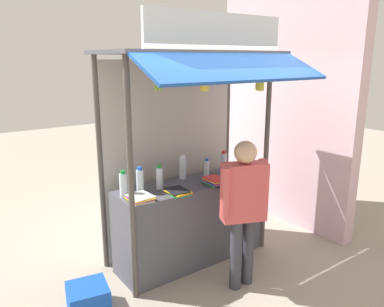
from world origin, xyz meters
TOP-DOWN VIEW (x-y plane):
  - ground_plane at (0.00, 0.00)m, footprint 20.00×20.00m
  - stall_counter at (0.00, 0.00)m, footprint 1.83×0.56m
  - stall_structure at (0.00, 0.13)m, footprint 2.03×1.47m
  - water_bottle_back_left at (0.57, 0.11)m, footprint 0.08×0.08m
  - water_bottle_mid_right at (-0.85, 0.03)m, footprint 0.08×0.08m
  - water_bottle_center at (-0.41, 0.04)m, footprint 0.08×0.08m
  - water_bottle_right at (0.27, 0.07)m, footprint 0.06×0.06m
  - water_bottle_back_right at (-0.65, 0.05)m, footprint 0.08×0.08m
  - water_bottle_left at (0.00, 0.19)m, footprint 0.08×0.08m
  - magazine_stack_far_right at (0.84, -0.01)m, footprint 0.26×0.29m
  - magazine_stack_front_right at (-0.33, -0.20)m, footprint 0.23×0.28m
  - magazine_stack_front_left at (-0.75, -0.15)m, footprint 0.24×0.27m
  - magazine_stack_far_left at (0.18, -0.19)m, footprint 0.22×0.28m
  - banana_bunch_inner_left at (-0.12, -0.38)m, footprint 0.11×0.11m
  - banana_bunch_leftmost at (-0.65, -0.38)m, footprint 0.11×0.10m
  - banana_bunch_rightmost at (0.66, -0.38)m, footprint 0.12×0.12m
  - vendor_person at (0.10, -0.76)m, footprint 0.60×0.35m
  - plastic_crate at (-1.39, -0.21)m, footprint 0.43×0.43m
  - neighbour_wall at (1.88, 0.30)m, footprint 0.20×2.40m

SIDE VIEW (x-z plane):
  - ground_plane at x=0.00m, z-range 0.00..0.00m
  - plastic_crate at x=-1.39m, z-range 0.00..0.26m
  - stall_counter at x=0.00m, z-range 0.00..0.97m
  - vendor_person at x=0.10m, z-range 0.16..1.75m
  - magazine_stack_front_right at x=-0.33m, z-range 0.97..1.01m
  - magazine_stack_front_left at x=-0.75m, z-range 0.97..1.02m
  - magazine_stack_far_left at x=0.18m, z-range 0.97..1.04m
  - magazine_stack_far_right at x=0.84m, z-range 0.97..1.06m
  - water_bottle_right at x=0.27m, z-range 0.96..1.20m
  - water_bottle_center at x=-0.41m, z-range 0.96..1.24m
  - water_bottle_back_left at x=0.57m, z-range 0.96..1.24m
  - water_bottle_mid_right at x=-0.85m, z-range 0.96..1.25m
  - water_bottle_back_right at x=-0.65m, z-range 0.96..1.25m
  - water_bottle_left at x=0.00m, z-range 0.96..1.25m
  - neighbour_wall at x=1.88m, z-range 0.00..3.28m
  - stall_structure at x=0.00m, z-range 0.27..3.08m
  - banana_bunch_rightmost at x=0.66m, z-range 1.95..2.25m
  - banana_bunch_inner_left at x=-0.12m, z-range 2.00..2.26m
  - banana_bunch_leftmost at x=-0.65m, z-range 2.04..2.28m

